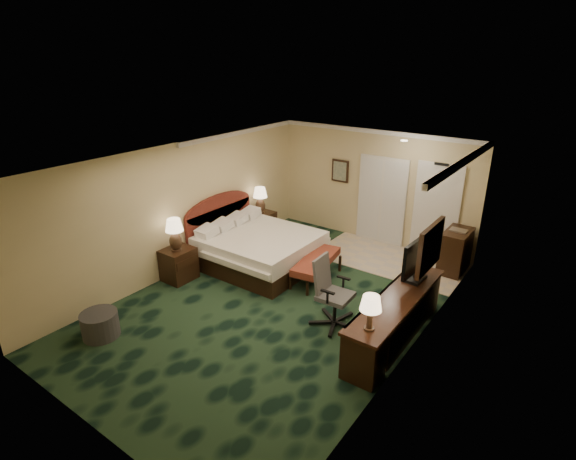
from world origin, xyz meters
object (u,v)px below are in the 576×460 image
Objects in this scene: bed at (260,250)px; tv at (417,260)px; bed_bench at (316,269)px; minibar at (455,251)px; lamp_far at (260,200)px; desk_chair at (335,293)px; nightstand_far at (261,225)px; ottoman at (100,325)px; nightstand_near at (179,264)px; desk at (395,319)px; lamp_near at (175,235)px.

tv is (3.46, -0.15, 0.80)m from bed.
minibar reaches higher than bed_bench.
tv is at bearing -2.40° from bed.
lamp_far is 0.71× the size of minibar.
desk_chair is 1.33× the size of minibar.
nightstand_far is 4.67m from tv.
desk_chair is at bearing -134.38° from tv.
bed is at bearing -51.30° from lamp_far.
nightstand_far reaches higher than bed_bench.
bed is at bearing 176.12° from bed_bench.
ottoman is (0.46, -4.76, -0.12)m from nightstand_far.
bed_bench is 1.20× the size of desk_chair.
bed_bench is 4.12m from ottoman.
tv is (4.39, 1.33, 0.82)m from nightstand_near.
ottoman is 0.22× the size of desk.
desk_chair is at bearing -169.99° from desk.
desk reaches higher than nightstand_near.
ottoman is 5.30m from tv.
bed is at bearing -51.86° from nightstand_far.
desk is (3.94, 2.71, 0.18)m from ottoman.
bed reaches higher than bed_bench.
lamp_near is 1.12× the size of ottoman.
bed is 1.86× the size of desk_chair.
bed reaches higher than nightstand_near.
desk is at bearing -14.08° from bed.
tv reaches higher than minibar.
minibar is (4.43, 3.66, 0.12)m from nightstand_near.
lamp_near is at bearing 102.22° from ottoman.
nightstand_far is at bearing 166.51° from tv.
nightstand_far is at bearing 95.57° from ottoman.
minibar is (3.49, 2.18, 0.10)m from bed.
bed_bench is (2.30, -1.06, -0.74)m from lamp_far.
lamp_far is at bearing 146.10° from bed_bench.
minibar is at bearing 31.93° from bed.
nightstand_far is 2.52m from bed_bench.
tv reaches higher than ottoman.
bed is at bearing -179.01° from tv.
tv is at bearing 16.90° from nightstand_near.
lamp_near is at bearing -63.50° from nightstand_near.
desk_chair is at bearing 40.73° from ottoman.
bed is 3.56m from tv.
nightstand_near is at bearing -172.12° from desk.
lamp_near is at bearing -89.27° from lamp_far.
bed is at bearing 58.84° from lamp_near.
minibar is at bearing 39.57° from nightstand_near.
bed is 0.83× the size of desk.
bed is 3.36× the size of lamp_near.
bed is 1.75m from nightstand_near.
nightstand_near is at bearing -89.98° from nightstand_far.
minibar is (4.41, 3.69, -0.54)m from lamp_near.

